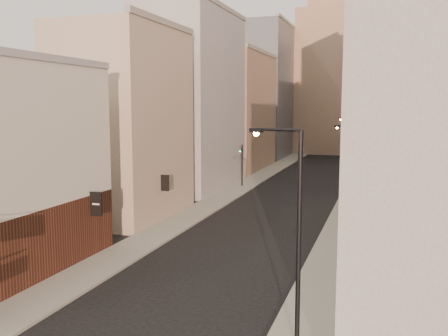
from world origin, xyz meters
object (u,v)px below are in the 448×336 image
(streetlamp_mid, at_px, (354,164))
(traffic_light_left, at_px, (242,156))
(streetlamp_far, at_px, (354,149))
(clock_tower, at_px, (335,65))
(streetlamp_near, at_px, (294,225))
(white_tower, at_px, (393,51))

(streetlamp_mid, relative_size, traffic_light_left, 1.57)
(streetlamp_far, bearing_deg, streetlamp_mid, -82.14)
(traffic_light_left, bearing_deg, clock_tower, -82.68)
(streetlamp_far, bearing_deg, streetlamp_near, -85.36)
(streetlamp_mid, distance_m, streetlamp_far, 12.67)
(streetlamp_near, bearing_deg, white_tower, 101.25)
(clock_tower, height_order, streetlamp_far, clock_tower)
(clock_tower, xyz_separation_m, traffic_light_left, (-5.59, -48.03, -13.96))
(streetlamp_near, xyz_separation_m, traffic_light_left, (-12.67, 37.10, -1.29))
(white_tower, height_order, streetlamp_near, white_tower)
(streetlamp_mid, height_order, streetlamp_far, streetlamp_far)
(streetlamp_near, height_order, streetlamp_far, streetlamp_near)
(streetlamp_mid, xyz_separation_m, traffic_light_left, (-13.39, 11.75, -0.82))
(streetlamp_near, bearing_deg, traffic_light_left, 123.26)
(white_tower, xyz_separation_m, traffic_light_left, (-16.59, -34.03, -14.93))
(streetlamp_mid, bearing_deg, traffic_light_left, 120.23)
(streetlamp_mid, bearing_deg, streetlamp_far, 74.68)
(clock_tower, bearing_deg, streetlamp_mid, -82.56)
(traffic_light_left, bearing_deg, streetlamp_mid, 152.70)
(white_tower, bearing_deg, streetlamp_near, -93.16)
(white_tower, height_order, streetlamp_far, white_tower)
(streetlamp_near, bearing_deg, streetlamp_mid, 102.77)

